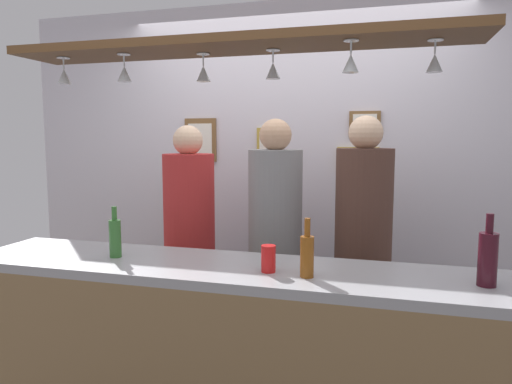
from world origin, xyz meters
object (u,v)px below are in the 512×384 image
object	(u,v)px
bottle_beer_green_import	(115,237)
picture_frame_upper_small	(365,124)
person_left_red_shirt	(189,226)
picture_frame_lower_pair	(358,160)
bottle_wine_dark_red	(488,258)
picture_frame_caricature	(201,140)
person_right_brown_shirt	(363,230)
drink_can	(268,259)
picture_frame_crest	(268,145)
person_middle_grey_shirt	(275,227)
bottle_beer_amber_tall	(307,255)

from	to	relation	value
bottle_beer_green_import	picture_frame_upper_small	xyz separation A→B (m)	(1.15, 1.42, 0.60)
person_left_red_shirt	picture_frame_lower_pair	xyz separation A→B (m)	(1.06, 0.62, 0.43)
person_left_red_shirt	bottle_wine_dark_red	distance (m)	1.85
person_left_red_shirt	picture_frame_caricature	xyz separation A→B (m)	(-0.17, 0.62, 0.57)
person_right_brown_shirt	drink_can	bearing A→B (deg)	-114.04
bottle_wine_dark_red	picture_frame_lower_pair	world-z (taller)	picture_frame_lower_pair
person_left_red_shirt	picture_frame_caricature	world-z (taller)	picture_frame_caricature
person_left_red_shirt	picture_frame_crest	distance (m)	0.90
picture_frame_lower_pair	person_middle_grey_shirt	bearing A→B (deg)	-127.02
picture_frame_caricature	bottle_wine_dark_red	bearing A→B (deg)	-37.70
person_left_red_shirt	bottle_beer_green_import	size ratio (longest dim) A/B	6.45
bottle_beer_green_import	person_middle_grey_shirt	bearing A→B (deg)	51.05
bottle_beer_green_import	drink_can	xyz separation A→B (m)	(0.81, -0.05, -0.04)
drink_can	picture_frame_crest	world-z (taller)	picture_frame_crest
bottle_beer_amber_tall	picture_frame_caricature	size ratio (longest dim) A/B	0.76
bottle_beer_green_import	picture_frame_caricature	world-z (taller)	picture_frame_caricature
person_middle_grey_shirt	drink_can	size ratio (longest dim) A/B	14.04
person_right_brown_shirt	bottle_beer_green_import	xyz separation A→B (m)	(-1.19, -0.80, 0.05)
person_middle_grey_shirt	picture_frame_caricature	size ratio (longest dim) A/B	5.04
person_right_brown_shirt	picture_frame_crest	distance (m)	1.09
picture_frame_crest	picture_frame_caricature	distance (m)	0.56
person_left_red_shirt	bottle_wine_dark_red	size ratio (longest dim) A/B	5.59
person_middle_grey_shirt	bottle_beer_amber_tall	world-z (taller)	person_middle_grey_shirt
person_left_red_shirt	bottle_wine_dark_red	bearing A→B (deg)	-25.58
bottle_beer_amber_tall	drink_can	size ratio (longest dim) A/B	2.13
person_left_red_shirt	person_right_brown_shirt	distance (m)	1.13
drink_can	picture_frame_lower_pair	xyz separation A→B (m)	(0.30, 1.46, 0.39)
bottle_beer_amber_tall	bottle_beer_green_import	bearing A→B (deg)	175.46
drink_can	person_left_red_shirt	bearing A→B (deg)	131.93
drink_can	picture_frame_lower_pair	world-z (taller)	picture_frame_lower_pair
bottle_beer_green_import	bottle_wine_dark_red	bearing A→B (deg)	-0.05
person_left_red_shirt	picture_frame_upper_small	world-z (taller)	picture_frame_upper_small
person_left_red_shirt	person_right_brown_shirt	size ratio (longest dim) A/B	0.97
picture_frame_upper_small	picture_frame_caricature	world-z (taller)	picture_frame_upper_small
bottle_wine_dark_red	bottle_beer_amber_tall	bearing A→B (deg)	-173.93
bottle_beer_amber_tall	picture_frame_crest	bearing A→B (deg)	110.23
picture_frame_upper_small	person_middle_grey_shirt	bearing A→B (deg)	-129.41
picture_frame_crest	picture_frame_caricature	xyz separation A→B (m)	(-0.55, 0.00, 0.04)
drink_can	bottle_beer_amber_tall	bearing A→B (deg)	-10.04
bottle_beer_amber_tall	picture_frame_lower_pair	bearing A→B (deg)	85.51
person_middle_grey_shirt	picture_frame_upper_small	world-z (taller)	picture_frame_upper_small
picture_frame_upper_small	picture_frame_lower_pair	bearing A→B (deg)	180.00
drink_can	picture_frame_crest	size ratio (longest dim) A/B	0.47
bottle_beer_green_import	picture_frame_crest	distance (m)	1.55
bottle_wine_dark_red	bottle_beer_green_import	bearing A→B (deg)	179.95
person_left_red_shirt	picture_frame_crest	world-z (taller)	person_left_red_shirt
bottle_wine_dark_red	picture_frame_upper_small	bearing A→B (deg)	111.89
person_left_red_shirt	drink_can	size ratio (longest dim) A/B	13.74
bottle_wine_dark_red	person_right_brown_shirt	bearing A→B (deg)	123.75
person_left_red_shirt	picture_frame_lower_pair	size ratio (longest dim) A/B	5.59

